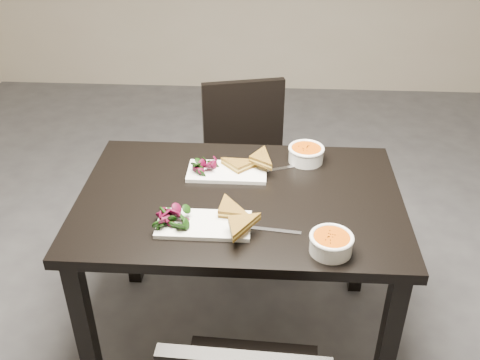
{
  "coord_description": "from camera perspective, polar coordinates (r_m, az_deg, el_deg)",
  "views": [
    {
      "loc": [
        -0.08,
        -2.0,
        1.88
      ],
      "look_at": [
        -0.18,
        -0.32,
        0.82
      ],
      "focal_mm": 40.81,
      "sensor_mm": 36.0,
      "label": 1
    }
  ],
  "objects": [
    {
      "name": "salad_far",
      "position": [
        2.15,
        -4.03,
        1.6
      ],
      "size": [
        0.1,
        0.09,
        0.04
      ],
      "primitive_type": null,
      "color": "black",
      "rests_on": "plate_far"
    },
    {
      "name": "plate_near",
      "position": [
        1.87,
        -3.8,
        -4.67
      ],
      "size": [
        0.32,
        0.16,
        0.02
      ],
      "primitive_type": "cube",
      "color": "white",
      "rests_on": "table"
    },
    {
      "name": "soup_bowl_far",
      "position": [
        2.24,
        6.93,
        2.8
      ],
      "size": [
        0.15,
        0.15,
        0.07
      ],
      "color": "white",
      "rests_on": "table"
    },
    {
      "name": "salad_near",
      "position": [
        1.87,
        -6.89,
        -3.8
      ],
      "size": [
        0.1,
        0.09,
        0.04
      ],
      "primitive_type": null,
      "color": "black",
      "rests_on": "plate_near"
    },
    {
      "name": "chair_far",
      "position": [
        2.81,
        0.76,
        2.5
      ],
      "size": [
        0.51,
        0.51,
        0.85
      ],
      "rotation": [
        0.0,
        0.0,
        0.24
      ],
      "color": "black",
      "rests_on": "ground"
    },
    {
      "name": "ground",
      "position": [
        2.74,
        4.19,
        -11.04
      ],
      "size": [
        5.0,
        5.0,
        0.0
      ],
      "primitive_type": "plane",
      "color": "#47474C",
      "rests_on": "ground"
    },
    {
      "name": "cutlery_near",
      "position": [
        1.85,
        3.65,
        -5.27
      ],
      "size": [
        0.18,
        0.04,
        0.0
      ],
      "primitive_type": "cube",
      "rotation": [
        0.0,
        0.0,
        -0.12
      ],
      "color": "silver",
      "rests_on": "table"
    },
    {
      "name": "soup_bowl_near",
      "position": [
        1.77,
        9.51,
        -6.47
      ],
      "size": [
        0.14,
        0.14,
        0.06
      ],
      "color": "white",
      "rests_on": "table"
    },
    {
      "name": "table",
      "position": [
        2.08,
        0.0,
        -3.93
      ],
      "size": [
        1.2,
        0.8,
        0.75
      ],
      "color": "black",
      "rests_on": "ground"
    },
    {
      "name": "sandwich_near",
      "position": [
        1.86,
        -1.79,
        -3.63
      ],
      "size": [
        0.17,
        0.14,
        0.05
      ],
      "primitive_type": null,
      "rotation": [
        0.0,
        0.0,
        -0.13
      ],
      "color": "olive",
      "rests_on": "plate_near"
    },
    {
      "name": "cutlery_far",
      "position": [
        2.2,
        4.65,
        1.26
      ],
      "size": [
        0.17,
        0.08,
        0.0
      ],
      "primitive_type": "cube",
      "rotation": [
        0.0,
        0.0,
        0.37
      ],
      "color": "silver",
      "rests_on": "table"
    },
    {
      "name": "sandwich_far",
      "position": [
        2.12,
        0.35,
        1.36
      ],
      "size": [
        0.19,
        0.19,
        0.05
      ],
      "primitive_type": null,
      "rotation": [
        0.0,
        0.0,
        0.75
      ],
      "color": "olive",
      "rests_on": "plate_far"
    },
    {
      "name": "plate_far",
      "position": [
        2.15,
        -1.36,
        0.86
      ],
      "size": [
        0.31,
        0.16,
        0.02
      ],
      "primitive_type": "cube",
      "color": "white",
      "rests_on": "table"
    }
  ]
}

